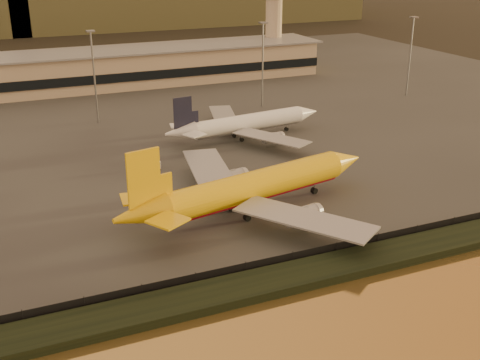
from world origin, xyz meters
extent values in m
plane|color=black|center=(0.00, 0.00, 0.00)|extent=(900.00, 900.00, 0.00)
cube|color=black|center=(0.00, -17.00, 0.70)|extent=(320.00, 7.00, 1.40)
cube|color=#2D2D2D|center=(0.00, 95.00, 0.10)|extent=(320.00, 220.00, 0.20)
cube|color=black|center=(0.00, -13.00, 1.30)|extent=(300.00, 0.05, 2.20)
cube|color=tan|center=(0.00, 125.00, 6.20)|extent=(160.00, 22.00, 12.00)
cube|color=black|center=(0.00, 113.80, 5.20)|extent=(160.00, 0.60, 3.00)
cube|color=gray|center=(0.00, 125.00, 12.50)|extent=(164.00, 24.00, 0.60)
cylinder|color=tan|center=(70.00, 131.00, 15.20)|extent=(6.40, 6.40, 30.00)
cylinder|color=slate|center=(-10.00, 80.00, 12.70)|extent=(0.50, 0.50, 25.00)
cube|color=slate|center=(-10.00, 80.00, 25.40)|extent=(2.20, 2.20, 0.40)
cylinder|color=slate|center=(40.00, 78.00, 12.70)|extent=(0.50, 0.50, 25.00)
cube|color=slate|center=(40.00, 78.00, 25.40)|extent=(2.20, 2.20, 0.40)
cylinder|color=slate|center=(90.00, 72.00, 12.70)|extent=(0.50, 0.50, 25.00)
cube|color=slate|center=(90.00, 72.00, 25.40)|extent=(2.20, 2.20, 0.40)
cylinder|color=#E5B00C|center=(5.49, 7.90, 5.43)|extent=(38.41, 13.28, 5.50)
cylinder|color=#A60914|center=(5.49, 7.90, 4.47)|extent=(37.13, 11.87, 4.29)
cone|color=#E5B00C|center=(27.76, 12.62, 5.43)|extent=(8.39, 6.92, 5.50)
cone|color=#E5B00C|center=(-17.80, 2.97, 5.84)|extent=(10.46, 7.36, 5.50)
cube|color=#E5B00C|center=(-16.77, 3.19, 11.89)|extent=(5.79, 1.64, 9.63)
cube|color=#E5B00C|center=(-16.87, 8.79, 6.25)|extent=(5.81, 5.76, 0.33)
cube|color=#E5B00C|center=(-14.59, -1.97, 6.25)|extent=(7.20, 7.17, 0.33)
cube|color=gray|center=(1.42, 22.02, 4.47)|extent=(11.45, 24.74, 0.33)
cylinder|color=gray|center=(4.75, 19.08, 2.95)|extent=(6.84, 4.28, 3.03)
cube|color=gray|center=(7.50, -6.66, 4.47)|extent=(19.45, 23.89, 0.33)
cylinder|color=gray|center=(9.34, -2.61, 2.95)|extent=(6.84, 4.28, 3.03)
cylinder|color=black|center=(19.73, 10.92, 0.81)|extent=(1.38, 1.19, 1.21)
cylinder|color=slate|center=(19.73, 10.92, 1.44)|extent=(0.21, 0.21, 2.48)
cylinder|color=black|center=(2.13, 4.66, 0.81)|extent=(1.38, 1.19, 1.21)
cylinder|color=slate|center=(2.13, 4.66, 1.44)|extent=(0.21, 0.21, 2.48)
cylinder|color=black|center=(1.10, 9.50, 0.81)|extent=(1.38, 1.19, 1.21)
cylinder|color=slate|center=(1.10, 9.50, 1.44)|extent=(0.21, 0.21, 2.48)
cylinder|color=white|center=(23.06, 50.40, 4.30)|extent=(31.36, 8.08, 4.31)
cylinder|color=gray|center=(23.06, 50.40, 3.54)|extent=(30.38, 7.03, 3.36)
cone|color=white|center=(41.47, 52.67, 4.30)|extent=(6.52, 5.02, 4.31)
cone|color=white|center=(3.79, 48.03, 4.62)|extent=(8.23, 5.23, 4.31)
cube|color=black|center=(4.64, 48.13, 9.37)|extent=(4.75, 0.92, 7.55)
cube|color=white|center=(4.97, 52.52, 4.95)|extent=(5.02, 4.84, 0.26)
cube|color=white|center=(6.03, 43.96, 4.95)|extent=(5.64, 5.54, 0.26)
cube|color=gray|center=(20.75, 62.07, 3.54)|extent=(10.85, 20.31, 0.26)
cylinder|color=gray|center=(23.24, 59.45, 2.36)|extent=(5.43, 2.99, 2.37)
cube|color=gray|center=(23.65, 38.52, 3.54)|extent=(14.70, 19.91, 0.26)
cylinder|color=gray|center=(25.43, 41.68, 2.36)|extent=(5.43, 2.99, 2.37)
cylinder|color=black|center=(34.83, 51.85, 0.67)|extent=(1.03, 0.87, 0.95)
cylinder|color=slate|center=(34.83, 51.85, 1.17)|extent=(0.23, 0.23, 1.94)
cylinder|color=black|center=(20.08, 48.08, 0.67)|extent=(1.03, 0.87, 0.95)
cylinder|color=slate|center=(20.08, 48.08, 1.17)|extent=(0.23, 0.23, 1.94)
cylinder|color=black|center=(19.61, 51.93, 0.67)|extent=(1.03, 0.87, 0.95)
cylinder|color=slate|center=(19.61, 51.93, 1.17)|extent=(0.23, 0.23, 1.94)
cube|color=#E5B00C|center=(6.53, 22.02, 1.13)|extent=(4.15, 1.90, 1.86)
cube|color=white|center=(-6.11, 37.88, 0.97)|extent=(3.58, 1.91, 1.54)
camera|label=1|loc=(-38.38, -85.48, 47.03)|focal=45.00mm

